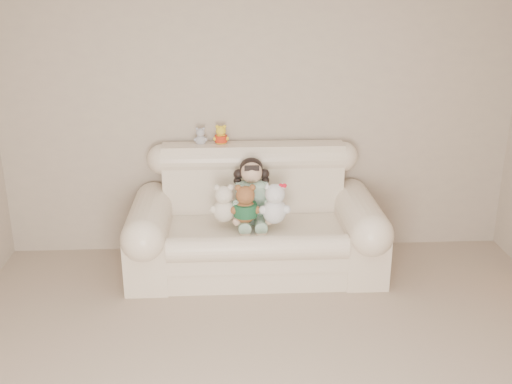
# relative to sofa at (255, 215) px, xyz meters

# --- Properties ---
(wall_back) EXTENTS (4.50, 0.00, 4.50)m
(wall_back) POSITION_rel_sofa_xyz_m (0.06, 0.50, 0.78)
(wall_back) COLOR tan
(wall_back) RESTS_ON ground
(sofa) EXTENTS (2.10, 0.95, 1.03)m
(sofa) POSITION_rel_sofa_xyz_m (0.00, 0.00, 0.00)
(sofa) COLOR #FCE5CB
(sofa) RESTS_ON floor
(seated_child) EXTENTS (0.35, 0.42, 0.56)m
(seated_child) POSITION_rel_sofa_xyz_m (-0.03, 0.08, 0.19)
(seated_child) COLOR #2D764A
(seated_child) RESTS_ON sofa
(brown_teddy) EXTENTS (0.29, 0.26, 0.38)m
(brown_teddy) POSITION_rel_sofa_xyz_m (-0.09, -0.12, 0.18)
(brown_teddy) COLOR brown
(brown_teddy) RESTS_ON sofa
(white_cat) EXTENTS (0.31, 0.28, 0.40)m
(white_cat) POSITION_rel_sofa_xyz_m (0.15, -0.15, 0.19)
(white_cat) COLOR silver
(white_cat) RESTS_ON sofa
(cream_teddy) EXTENTS (0.26, 0.21, 0.37)m
(cream_teddy) POSITION_rel_sofa_xyz_m (-0.26, -0.09, 0.17)
(cream_teddy) COLOR beige
(cream_teddy) RESTS_ON sofa
(yellow_mini_bear) EXTENTS (0.15, 0.12, 0.21)m
(yellow_mini_bear) POSITION_rel_sofa_xyz_m (-0.28, 0.39, 0.60)
(yellow_mini_bear) COLOR yellow
(yellow_mini_bear) RESTS_ON sofa
(grey_mini_plush) EXTENTS (0.12, 0.10, 0.19)m
(grey_mini_plush) POSITION_rel_sofa_xyz_m (-0.45, 0.39, 0.59)
(grey_mini_plush) COLOR silver
(grey_mini_plush) RESTS_ON sofa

